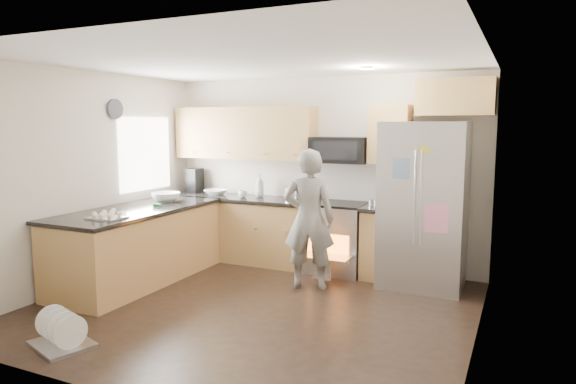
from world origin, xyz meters
The scene contains 8 objects.
ground centered at (0.00, 0.00, 0.00)m, with size 4.50×4.50×0.00m, color black.
room_shell centered at (-0.04, 0.02, 1.67)m, with size 4.54×4.04×2.62m.
back_cabinet_run centered at (-0.59, 1.75, 0.96)m, with size 4.45×0.64×2.50m.
peninsula centered at (-1.75, 0.25, 0.46)m, with size 0.96×2.36×1.04m.
stove_range centered at (0.35, 1.69, 0.68)m, with size 0.76×0.97×1.79m.
refrigerator centered at (1.50, 1.54, 0.99)m, with size 0.98×0.78×1.99m.
person centered at (0.28, 0.91, 0.84)m, with size 0.61×0.40×1.68m, color gray.
dish_rack centered at (-1.07, -1.55, 0.09)m, with size 0.64×0.57×0.33m.
Camera 1 is at (2.58, -4.64, 1.96)m, focal length 32.00 mm.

